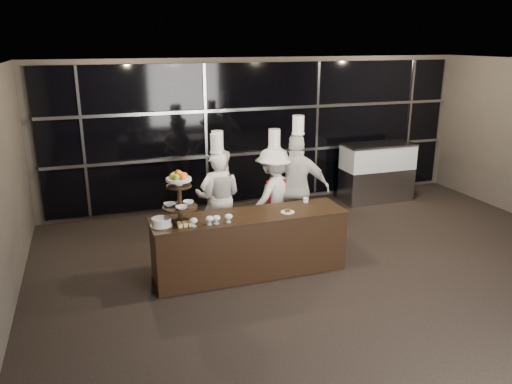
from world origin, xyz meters
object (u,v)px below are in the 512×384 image
object	(u,v)px
display_stand	(179,193)
layer_cake	(161,222)
chef_a	(218,198)
chef_d	(297,188)
display_case	(377,169)
chef_b	(219,196)
buffet_counter	(250,244)
chef_c	(274,195)

from	to	relation	value
display_stand	layer_cake	world-z (taller)	display_stand
chef_a	chef_d	distance (m)	1.33
chef_a	layer_cake	bearing A→B (deg)	-131.94
display_case	chef_b	size ratio (longest dim) A/B	0.79
chef_b	chef_d	distance (m)	1.31
layer_cake	chef_a	distance (m)	1.65
buffet_counter	display_case	distance (m)	4.42
display_stand	layer_cake	distance (m)	0.46
buffet_counter	chef_a	size ratio (longest dim) A/B	1.50
buffet_counter	chef_b	xyz separation A→B (m)	(-0.13, 1.27, 0.36)
display_stand	layer_cake	bearing A→B (deg)	-169.54
chef_b	chef_d	xyz separation A→B (m)	(1.25, -0.37, 0.12)
display_stand	chef_d	bearing A→B (deg)	22.90
buffet_counter	display_stand	bearing A→B (deg)	-179.99
display_case	layer_cake	bearing A→B (deg)	-152.98
chef_b	chef_a	bearing A→B (deg)	-114.42
chef_d	chef_b	bearing A→B (deg)	163.32
display_case	chef_c	distance (m)	3.27
buffet_counter	chef_a	world-z (taller)	chef_a
display_case	chef_d	bearing A→B (deg)	-148.30
display_stand	display_case	xyz separation A→B (m)	(4.66, 2.47, -0.65)
chef_c	buffet_counter	bearing A→B (deg)	-127.02
display_stand	chef_d	size ratio (longest dim) A/B	0.34
chef_a	chef_c	bearing A→B (deg)	-10.92
buffet_counter	chef_d	bearing A→B (deg)	38.64
chef_a	chef_d	bearing A→B (deg)	-12.11
buffet_counter	chef_b	world-z (taller)	chef_b
chef_c	chef_a	bearing A→B (deg)	169.08
buffet_counter	chef_c	world-z (taller)	chef_c
display_case	chef_d	xyz separation A→B (m)	(-2.54, -1.57, 0.26)
chef_d	chef_c	bearing A→B (deg)	164.98
layer_cake	chef_d	size ratio (longest dim) A/B	0.14
display_stand	chef_c	size ratio (longest dim) A/B	0.38
display_stand	chef_c	xyz separation A→B (m)	(1.75, 1.00, -0.50)
display_stand	display_case	world-z (taller)	display_stand
display_stand	chef_a	world-z (taller)	chef_a
buffet_counter	chef_a	distance (m)	1.24
buffet_counter	chef_d	size ratio (longest dim) A/B	1.31
display_case	chef_a	world-z (taller)	chef_a
display_case	chef_c	world-z (taller)	chef_c
buffet_counter	chef_d	world-z (taller)	chef_d
display_stand	chef_b	world-z (taller)	chef_b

